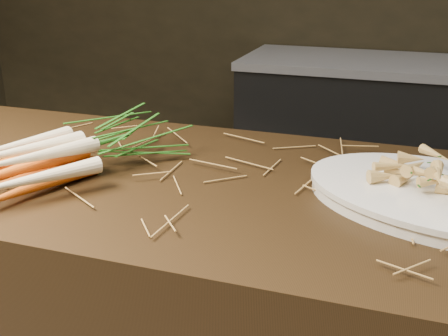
% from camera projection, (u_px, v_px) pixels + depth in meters
% --- Properties ---
extents(back_counter, '(1.82, 0.62, 0.84)m').
position_uv_depth(back_counter, '(421.00, 146.00, 2.83)').
color(back_counter, black).
rests_on(back_counter, ground).
extents(straw_bedding, '(1.40, 0.60, 0.02)m').
position_uv_depth(straw_bedding, '(279.00, 184.00, 1.09)').
color(straw_bedding, olive).
rests_on(straw_bedding, main_counter).
extents(root_veg_bunch, '(0.37, 0.58, 0.10)m').
position_uv_depth(root_veg_bunch, '(84.00, 148.00, 1.16)').
color(root_veg_bunch, '#C23D09').
rests_on(root_veg_bunch, main_counter).
extents(serving_platter, '(0.57, 0.46, 0.03)m').
position_uv_depth(serving_platter, '(444.00, 200.00, 1.01)').
color(serving_platter, white).
rests_on(serving_platter, main_counter).
extents(roasted_veg_heap, '(0.28, 0.24, 0.06)m').
position_uv_depth(roasted_veg_heap, '(447.00, 178.00, 0.99)').
color(roasted_veg_heap, '#B68743').
rests_on(roasted_veg_heap, serving_platter).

